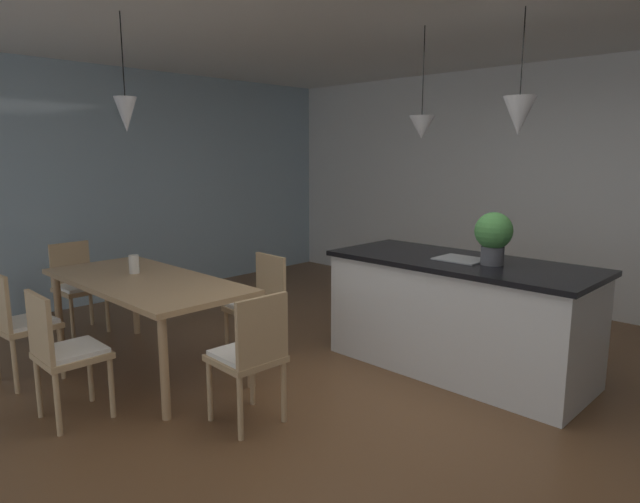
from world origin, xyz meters
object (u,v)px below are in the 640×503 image
(chair_far_right, at_px, (259,303))
(chair_kitchen_end, at_px, (250,354))
(chair_near_right, at_px, (64,351))
(chair_near_left, at_px, (19,322))
(vase_on_dining_table, at_px, (134,264))
(kitchen_island, at_px, (458,314))
(dining_table, at_px, (145,287))
(potted_plant_on_island, at_px, (493,235))
(chair_window_end, at_px, (78,284))

(chair_far_right, bearing_deg, chair_kitchen_end, -41.93)
(chair_near_right, bearing_deg, chair_kitchen_end, 41.69)
(chair_near_left, xyz_separation_m, vase_on_dining_table, (0.19, 0.85, 0.35))
(chair_near_right, xyz_separation_m, kitchen_island, (1.36, 2.54, -0.01))
(chair_far_right, relative_size, chair_near_right, 1.00)
(chair_near_right, height_order, vase_on_dining_table, vase_on_dining_table)
(dining_table, bearing_deg, potted_plant_on_island, 40.10)
(dining_table, relative_size, chair_far_right, 2.21)
(vase_on_dining_table, bearing_deg, chair_far_right, 48.29)
(dining_table, height_order, chair_window_end, chair_window_end)
(potted_plant_on_island, bearing_deg, kitchen_island, -180.00)
(potted_plant_on_island, bearing_deg, chair_kitchen_end, -112.65)
(chair_kitchen_end, xyz_separation_m, kitchen_island, (0.46, 1.73, -0.01))
(kitchen_island, bearing_deg, dining_table, -136.01)
(dining_table, relative_size, vase_on_dining_table, 12.64)
(kitchen_island, bearing_deg, chair_window_end, -150.99)
(chair_far_right, relative_size, chair_kitchen_end, 1.00)
(chair_far_right, height_order, potted_plant_on_island, potted_plant_on_island)
(potted_plant_on_island, height_order, vase_on_dining_table, potted_plant_on_island)
(chair_near_left, distance_m, chair_near_right, 0.86)
(dining_table, relative_size, chair_kitchen_end, 2.21)
(chair_far_right, height_order, vase_on_dining_table, vase_on_dining_table)
(chair_kitchen_end, bearing_deg, chair_far_right, 138.07)
(chair_window_end, height_order, kitchen_island, kitchen_island)
(chair_near_right, bearing_deg, potted_plant_on_island, 57.37)
(potted_plant_on_island, xyz_separation_m, vase_on_dining_table, (-2.30, -1.69, -0.31))
(chair_far_right, bearing_deg, chair_window_end, -155.50)
(chair_window_end, bearing_deg, chair_kitchen_end, -0.00)
(chair_far_right, relative_size, chair_window_end, 1.00)
(dining_table, relative_size, chair_near_left, 2.21)
(chair_window_end, relative_size, chair_near_right, 1.00)
(chair_near_left, relative_size, kitchen_island, 0.42)
(kitchen_island, bearing_deg, potted_plant_on_island, 0.00)
(dining_table, height_order, kitchen_island, kitchen_island)
(chair_near_left, height_order, vase_on_dining_table, vase_on_dining_table)
(vase_on_dining_table, bearing_deg, chair_near_left, -102.46)
(chair_far_right, height_order, kitchen_island, kitchen_island)
(chair_near_right, height_order, potted_plant_on_island, potted_plant_on_island)
(chair_kitchen_end, bearing_deg, vase_on_dining_table, 178.33)
(dining_table, xyz_separation_m, chair_kitchen_end, (1.33, -0.00, -0.20))
(chair_far_right, relative_size, chair_near_left, 1.00)
(dining_table, xyz_separation_m, chair_far_right, (0.44, 0.80, -0.20))
(dining_table, height_order, chair_near_right, chair_near_right)
(chair_window_end, xyz_separation_m, vase_on_dining_table, (1.09, 0.05, 0.35))
(chair_window_end, relative_size, kitchen_island, 0.42)
(chair_far_right, height_order, chair_near_right, same)
(dining_table, xyz_separation_m, chair_near_left, (-0.43, -0.80, -0.20))
(dining_table, distance_m, chair_near_left, 0.93)
(chair_near_left, relative_size, potted_plant_on_island, 2.21)
(chair_far_right, distance_m, chair_window_end, 1.94)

